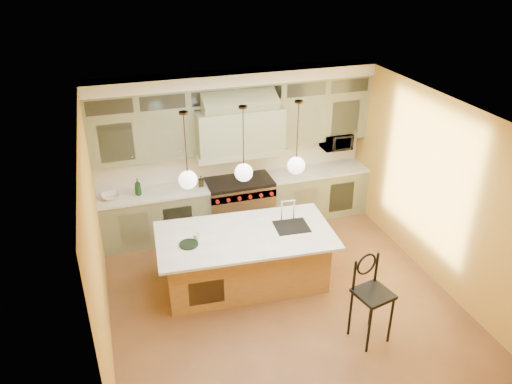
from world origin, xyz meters
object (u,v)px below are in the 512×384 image
object	(u,v)px
range	(240,203)
microwave	(336,141)
kitchen_island	(245,257)
counter_stool	(371,294)

from	to	relation	value
range	microwave	bearing A→B (deg)	3.12
kitchen_island	microwave	size ratio (longest dim) A/B	5.07
microwave	counter_stool	bearing A→B (deg)	-107.72
kitchen_island	microwave	bearing A→B (deg)	41.77
range	counter_stool	xyz separation A→B (m)	(0.84, -3.36, 0.24)
counter_stool	microwave	distance (m)	3.71
kitchen_island	microwave	world-z (taller)	microwave
kitchen_island	counter_stool	size ratio (longest dim) A/B	2.17
counter_stool	microwave	world-z (taller)	microwave
kitchen_island	counter_stool	distance (m)	2.09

